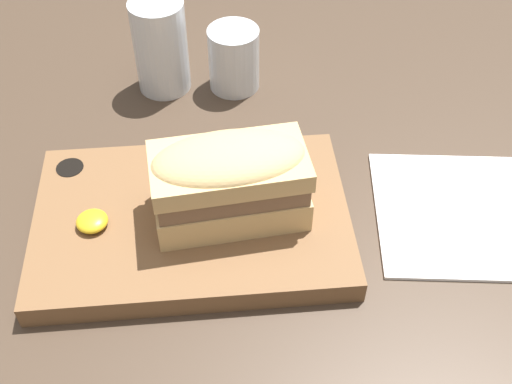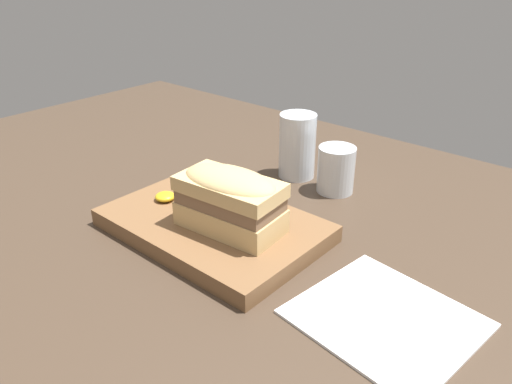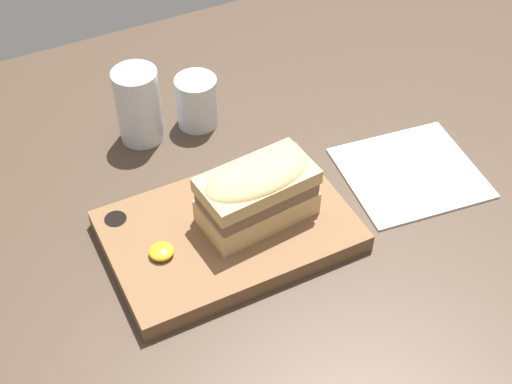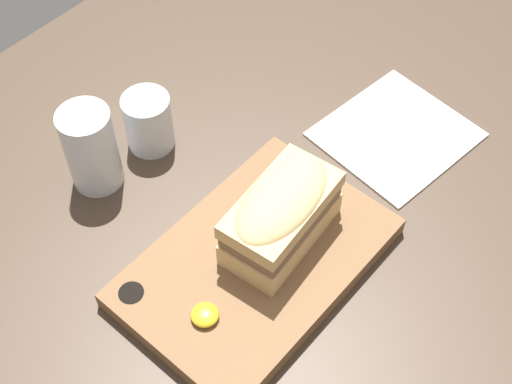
{
  "view_description": "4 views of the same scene",
  "coord_description": "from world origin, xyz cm",
  "views": [
    {
      "loc": [
        -3.38,
        -39.42,
        55.0
      ],
      "look_at": [
        0.48,
        3.63,
        9.38
      ],
      "focal_mm": 45.0,
      "sensor_mm": 36.0,
      "label": 1
    },
    {
      "loc": [
        42.72,
        -40.43,
        42.43
      ],
      "look_at": [
        0.04,
        8.79,
        10.01
      ],
      "focal_mm": 35.0,
      "sensor_mm": 36.0,
      "label": 2
    },
    {
      "loc": [
        -32.2,
        -54.32,
        76.38
      ],
      "look_at": [
        -2.2,
        5.34,
        9.52
      ],
      "focal_mm": 50.0,
      "sensor_mm": 36.0,
      "label": 3
    },
    {
      "loc": [
        -41.48,
        -24.62,
        78.49
      ],
      "look_at": [
        -2.49,
        8.97,
        11.3
      ],
      "focal_mm": 50.0,
      "sensor_mm": 36.0,
      "label": 4
    }
  ],
  "objects": [
    {
      "name": "napkin",
      "position": [
        23.81,
        5.08,
        2.2
      ],
      "size": [
        21.81,
        20.4,
        0.4
      ],
      "rotation": [
        0.0,
        0.0,
        -0.12
      ],
      "color": "white",
      "rests_on": "dining_table"
    },
    {
      "name": "wine_glass",
      "position": [
        0.49,
        30.76,
        5.95
      ],
      "size": [
        6.68,
        6.68,
        8.47
      ],
      "color": "silver",
      "rests_on": "dining_table"
    },
    {
      "name": "mustard_dollop",
      "position": [
        -16.28,
        4.83,
        5.35
      ],
      "size": [
        3.28,
        3.28,
        1.31
      ],
      "color": "gold",
      "rests_on": "serving_board"
    },
    {
      "name": "sandwich",
      "position": [
        -2.0,
        5.4,
        9.68
      ],
      "size": [
        16.13,
        9.55,
        9.26
      ],
      "rotation": [
        0.0,
        0.0,
        0.1
      ],
      "color": "tan",
      "rests_on": "serving_board"
    },
    {
      "name": "serving_board",
      "position": [
        -6.24,
        5.85,
        3.35
      ],
      "size": [
        33.04,
        21.81,
        2.77
      ],
      "color": "brown",
      "rests_on": "dining_table"
    },
    {
      "name": "water_glass",
      "position": [
        -9.33,
        31.54,
        7.36
      ],
      "size": [
        6.96,
        6.96,
        12.37
      ],
      "color": "silver",
      "rests_on": "dining_table"
    },
    {
      "name": "dining_table",
      "position": [
        0.0,
        0.0,
        1.0
      ],
      "size": [
        177.57,
        125.35,
        2.0
      ],
      "color": "#423326",
      "rests_on": "ground"
    }
  ]
}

